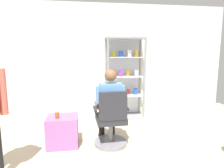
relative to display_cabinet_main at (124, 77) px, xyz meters
The scene contains 6 objects.
back_wall 0.60m from the display_cabinet_main, 149.51° to the left, with size 6.00×0.10×2.70m, color silver.
display_cabinet_main is the anchor object (origin of this frame).
office_chair 1.69m from the display_cabinet_main, 109.71° to the right, with size 0.57×0.56×0.96m.
seated_shopkeeper 1.46m from the display_cabinet_main, 112.15° to the right, with size 0.50×0.58×1.29m.
storage_crate 2.03m from the display_cabinet_main, 134.89° to the right, with size 0.51×0.45×0.51m, color #9E599E.
tea_glass 2.05m from the display_cabinet_main, 134.66° to the right, with size 0.07×0.07×0.10m, color brown.
Camera 1 is at (-0.59, -1.83, 1.56)m, focal length 31.67 mm.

